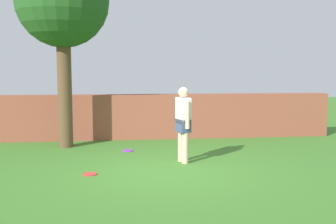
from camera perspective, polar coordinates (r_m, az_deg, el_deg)
ground_plane at (r=7.96m, az=-0.25°, el=-8.39°), size 40.00×40.00×0.00m
brick_wall at (r=11.56m, az=-9.83°, el=-0.73°), size 13.56×0.50×1.28m
tree at (r=10.63m, az=-14.86°, el=14.78°), size 2.32×2.32×4.86m
person at (r=8.51m, az=2.19°, el=-1.29°), size 0.30×0.53×1.62m
frisbee_purple at (r=9.88m, az=-5.78°, el=-5.52°), size 0.27×0.27×0.02m
frisbee_red at (r=7.81m, az=-11.10°, el=-8.71°), size 0.27×0.27×0.02m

